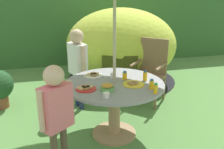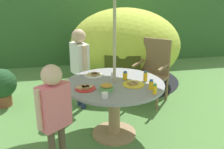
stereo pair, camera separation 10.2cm
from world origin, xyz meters
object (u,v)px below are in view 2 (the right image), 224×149
at_px(child_in_pink_shirt, 54,106).
at_px(snack_bowl, 107,87).
at_px(juice_bottle_near_left, 145,76).
at_px(wooden_chair, 153,69).
at_px(child_in_white_shirt, 80,59).
at_px(juice_bottle_far_left, 151,85).
at_px(cup_far, 105,95).
at_px(plate_back_edge, 133,84).
at_px(juice_bottle_far_right, 125,76).
at_px(juice_bottle_center_front, 155,89).
at_px(plate_mid_right, 94,75).
at_px(dome_tent, 125,46).
at_px(cup_near, 113,76).
at_px(potted_plant, 2,85).
at_px(garden_table, 114,96).
at_px(plate_near_right, 85,88).

bearing_deg(child_in_pink_shirt, snack_bowl, -7.81).
bearing_deg(juice_bottle_near_left, wooden_chair, 63.55).
relative_size(child_in_white_shirt, child_in_pink_shirt, 1.08).
distance_m(juice_bottle_far_left, cup_far, 0.57).
distance_m(child_in_white_shirt, plate_back_edge, 1.16).
bearing_deg(cup_far, juice_bottle_far_right, 54.86).
bearing_deg(child_in_white_shirt, juice_bottle_center_front, 7.00).
height_order(child_in_white_shirt, plate_mid_right, child_in_white_shirt).
relative_size(plate_back_edge, cup_far, 3.78).
xyz_separation_m(dome_tent, juice_bottle_center_front, (-0.29, -2.42, 0.05)).
xyz_separation_m(dome_tent, plate_mid_right, (-0.85, -1.68, 0.01)).
height_order(plate_mid_right, cup_near, cup_near).
distance_m(juice_bottle_far_left, juice_bottle_center_front, 0.14).
distance_m(plate_mid_right, juice_bottle_far_right, 0.43).
distance_m(potted_plant, cup_far, 2.15).
distance_m(garden_table, plate_mid_right, 0.42).
relative_size(child_in_pink_shirt, cup_near, 16.18).
bearing_deg(dome_tent, cup_far, -92.20).
distance_m(potted_plant, child_in_white_shirt, 1.33).
bearing_deg(garden_table, child_in_white_shirt, 110.62).
bearing_deg(child_in_pink_shirt, dome_tent, 23.95).
bearing_deg(cup_far, plate_near_right, 121.97).
relative_size(garden_table, cup_far, 17.67).
bearing_deg(juice_bottle_near_left, cup_near, 155.45).
distance_m(child_in_white_shirt, plate_near_right, 1.04).
height_order(garden_table, juice_bottle_far_right, juice_bottle_far_right).
height_order(potted_plant, snack_bowl, snack_bowl).
bearing_deg(child_in_white_shirt, garden_table, -0.00).
bearing_deg(cup_near, juice_bottle_near_left, -24.55).
relative_size(child_in_white_shirt, juice_bottle_center_front, 10.62).
bearing_deg(plate_mid_right, plate_near_right, -110.01).
bearing_deg(cup_near, juice_bottle_far_left, -52.18).
xyz_separation_m(child_in_pink_shirt, juice_bottle_near_left, (1.10, 0.54, 0.04)).
relative_size(child_in_pink_shirt, snack_bowl, 7.29).
height_order(plate_near_right, cup_far, cup_far).
relative_size(dome_tent, juice_bottle_far_left, 23.90).
bearing_deg(child_in_pink_shirt, plate_back_edge, -12.56).
xyz_separation_m(child_in_white_shirt, cup_near, (0.36, -0.75, -0.04)).
bearing_deg(dome_tent, plate_back_edge, -84.77).
height_order(dome_tent, cup_far, dome_tent).
bearing_deg(juice_bottle_far_right, potted_plant, 146.93).
relative_size(wooden_chair, plate_near_right, 4.40).
xyz_separation_m(garden_table, cup_near, (0.02, 0.15, 0.22)).
bearing_deg(juice_bottle_far_left, cup_near, 127.82).
bearing_deg(wooden_chair, juice_bottle_far_right, -86.89).
distance_m(snack_bowl, plate_mid_right, 0.54).
xyz_separation_m(dome_tent, child_in_pink_shirt, (-1.35, -2.55, 0.02)).
height_order(juice_bottle_far_left, cup_far, juice_bottle_far_left).
height_order(plate_near_right, cup_near, cup_near).
distance_m(plate_near_right, cup_near, 0.48).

